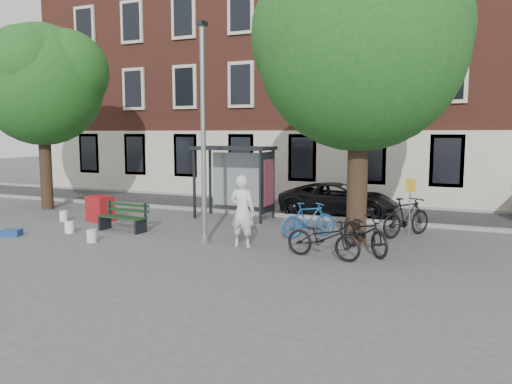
{
  "coord_description": "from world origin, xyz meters",
  "views": [
    {
      "loc": [
        6.83,
        -12.22,
        3.13
      ],
      "look_at": [
        1.16,
        1.01,
        1.4
      ],
      "focal_mm": 35.0,
      "sensor_mm": 36.0,
      "label": 1
    }
  ],
  "objects_px": {
    "bus_shelter": "(245,166)",
    "bike_a": "(323,238)",
    "car_dark": "(339,199)",
    "notice_sign": "(410,196)",
    "painter": "(242,211)",
    "bike_b": "(309,220)",
    "bench": "(123,219)",
    "bike_d": "(406,217)",
    "red_stand": "(100,209)",
    "bike_c": "(365,231)",
    "lamppost": "(203,145)"
  },
  "relations": [
    {
      "from": "bus_shelter",
      "to": "bike_a",
      "type": "xyz_separation_m",
      "value": [
        4.19,
        -4.48,
        -1.4
      ]
    },
    {
      "from": "car_dark",
      "to": "notice_sign",
      "type": "distance_m",
      "value": 4.26
    },
    {
      "from": "painter",
      "to": "bike_b",
      "type": "bearing_deg",
      "value": -122.42
    },
    {
      "from": "bench",
      "to": "bus_shelter",
      "type": "bearing_deg",
      "value": 56.9
    },
    {
      "from": "bike_d",
      "to": "notice_sign",
      "type": "bearing_deg",
      "value": -170.15
    },
    {
      "from": "painter",
      "to": "bike_a",
      "type": "height_order",
      "value": "painter"
    },
    {
      "from": "painter",
      "to": "red_stand",
      "type": "distance_m",
      "value": 6.49
    },
    {
      "from": "bike_b",
      "to": "bike_d",
      "type": "height_order",
      "value": "bike_d"
    },
    {
      "from": "bike_a",
      "to": "bus_shelter",
      "type": "bearing_deg",
      "value": 52.21
    },
    {
      "from": "bench",
      "to": "car_dark",
      "type": "bearing_deg",
      "value": 48.15
    },
    {
      "from": "bike_a",
      "to": "bike_b",
      "type": "distance_m",
      "value": 2.53
    },
    {
      "from": "painter",
      "to": "bike_d",
      "type": "relative_size",
      "value": 0.99
    },
    {
      "from": "bike_b",
      "to": "bike_c",
      "type": "xyz_separation_m",
      "value": [
        1.93,
        -1.28,
        0.03
      ]
    },
    {
      "from": "bike_b",
      "to": "red_stand",
      "type": "relative_size",
      "value": 1.96
    },
    {
      "from": "painter",
      "to": "bike_b",
      "type": "height_order",
      "value": "painter"
    },
    {
      "from": "bench",
      "to": "car_dark",
      "type": "relative_size",
      "value": 0.39
    },
    {
      "from": "bike_c",
      "to": "red_stand",
      "type": "xyz_separation_m",
      "value": [
        -9.48,
        0.93,
        -0.11
      ]
    },
    {
      "from": "bench",
      "to": "notice_sign",
      "type": "relative_size",
      "value": 0.97
    },
    {
      "from": "painter",
      "to": "red_stand",
      "type": "bearing_deg",
      "value": -13.26
    },
    {
      "from": "painter",
      "to": "bike_b",
      "type": "relative_size",
      "value": 1.13
    },
    {
      "from": "lamppost",
      "to": "bench",
      "type": "height_order",
      "value": "lamppost"
    },
    {
      "from": "bike_d",
      "to": "notice_sign",
      "type": "height_order",
      "value": "notice_sign"
    },
    {
      "from": "lamppost",
      "to": "bike_d",
      "type": "height_order",
      "value": "lamppost"
    },
    {
      "from": "bus_shelter",
      "to": "bike_d",
      "type": "height_order",
      "value": "bus_shelter"
    },
    {
      "from": "bike_b",
      "to": "bike_d",
      "type": "xyz_separation_m",
      "value": [
        2.68,
        1.24,
        0.07
      ]
    },
    {
      "from": "bike_c",
      "to": "bike_a",
      "type": "bearing_deg",
      "value": -171.76
    },
    {
      "from": "bike_a",
      "to": "red_stand",
      "type": "xyz_separation_m",
      "value": [
        -8.64,
        1.94,
        -0.07
      ]
    },
    {
      "from": "bike_a",
      "to": "bike_d",
      "type": "xyz_separation_m",
      "value": [
        1.59,
        3.52,
        0.08
      ]
    },
    {
      "from": "bench",
      "to": "red_stand",
      "type": "height_order",
      "value": "red_stand"
    },
    {
      "from": "lamppost",
      "to": "notice_sign",
      "type": "height_order",
      "value": "lamppost"
    },
    {
      "from": "lamppost",
      "to": "red_stand",
      "type": "distance_m",
      "value": 5.79
    },
    {
      "from": "bike_d",
      "to": "car_dark",
      "type": "xyz_separation_m",
      "value": [
        -2.81,
        3.02,
        0.02
      ]
    },
    {
      "from": "bike_a",
      "to": "red_stand",
      "type": "height_order",
      "value": "bike_a"
    },
    {
      "from": "bike_a",
      "to": "car_dark",
      "type": "bearing_deg",
      "value": 19.78
    },
    {
      "from": "bench",
      "to": "notice_sign",
      "type": "height_order",
      "value": "notice_sign"
    },
    {
      "from": "bike_d",
      "to": "red_stand",
      "type": "bearing_deg",
      "value": 42.94
    },
    {
      "from": "bench",
      "to": "bike_d",
      "type": "relative_size",
      "value": 0.86
    },
    {
      "from": "bike_c",
      "to": "bike_d",
      "type": "xyz_separation_m",
      "value": [
        0.75,
        2.51,
        0.04
      ]
    },
    {
      "from": "bike_a",
      "to": "bike_d",
      "type": "bearing_deg",
      "value": -15.14
    },
    {
      "from": "bike_b",
      "to": "bench",
      "type": "bearing_deg",
      "value": 60.82
    },
    {
      "from": "red_stand",
      "to": "bike_a",
      "type": "bearing_deg",
      "value": -12.65
    },
    {
      "from": "bus_shelter",
      "to": "red_stand",
      "type": "distance_m",
      "value": 5.34
    },
    {
      "from": "bike_c",
      "to": "lamppost",
      "type": "bearing_deg",
      "value": 146.26
    },
    {
      "from": "bench",
      "to": "lamppost",
      "type": "bearing_deg",
      "value": -6.02
    },
    {
      "from": "notice_sign",
      "to": "lamppost",
      "type": "bearing_deg",
      "value": -154.36
    },
    {
      "from": "painter",
      "to": "bench",
      "type": "relative_size",
      "value": 1.16
    },
    {
      "from": "bike_c",
      "to": "bike_d",
      "type": "height_order",
      "value": "bike_d"
    },
    {
      "from": "lamppost",
      "to": "car_dark",
      "type": "distance_m",
      "value": 6.94
    },
    {
      "from": "bus_shelter",
      "to": "notice_sign",
      "type": "xyz_separation_m",
      "value": [
        5.86,
        -1.0,
        -0.68
      ]
    },
    {
      "from": "bike_b",
      "to": "bike_d",
      "type": "distance_m",
      "value": 2.95
    }
  ]
}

